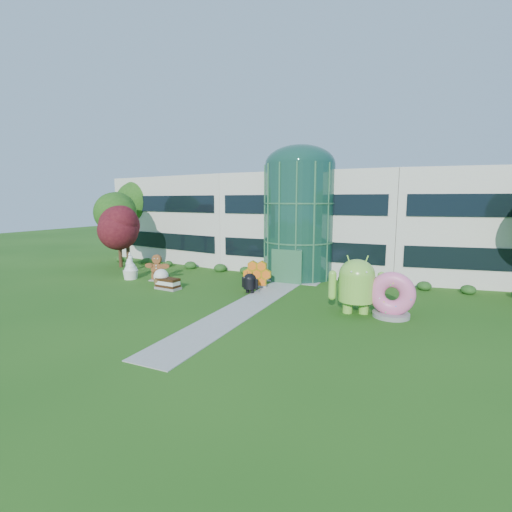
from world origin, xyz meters
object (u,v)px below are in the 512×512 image
at_px(android_black, 250,282).
at_px(gingerbread, 157,267).
at_px(donut, 392,294).
at_px(android_green, 357,282).

distance_m(android_black, gingerbread, 9.04).
bearing_deg(donut, android_black, 168.03).
height_order(donut, gingerbread, donut).
height_order(android_green, android_black, android_green).
distance_m(donut, gingerbread, 19.08).
xyz_separation_m(android_green, donut, (2.02, 0.15, -0.57)).
distance_m(android_green, gingerbread, 17.11).
xyz_separation_m(android_black, donut, (9.94, -1.57, 0.50)).
bearing_deg(gingerbread, donut, -18.08).
relative_size(android_green, gingerbread, 1.58).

